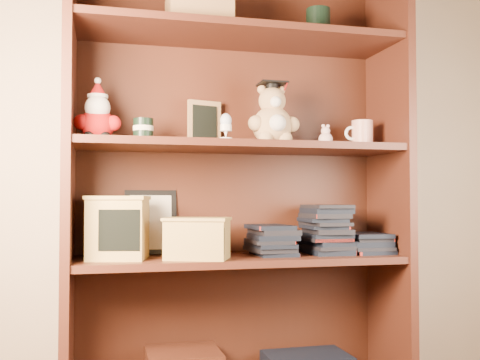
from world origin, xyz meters
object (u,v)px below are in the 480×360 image
object	(u,v)px
bookcase	(236,192)
teacher_mug	(362,134)
grad_teddy_bear	(273,120)
treats_box	(118,227)

from	to	relation	value
bookcase	teacher_mug	distance (m)	0.53
grad_teddy_bear	treats_box	bearing A→B (deg)	179.36
bookcase	grad_teddy_bear	world-z (taller)	bookcase
grad_teddy_bear	treats_box	distance (m)	0.66
bookcase	teacher_mug	bearing A→B (deg)	-6.07
teacher_mug	treats_box	size ratio (longest dim) A/B	0.48
treats_box	teacher_mug	bearing A→B (deg)	0.06
grad_teddy_bear	teacher_mug	xyz separation A→B (m)	(0.35, 0.01, -0.04)
bookcase	treats_box	world-z (taller)	bookcase
grad_teddy_bear	teacher_mug	bearing A→B (deg)	1.14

